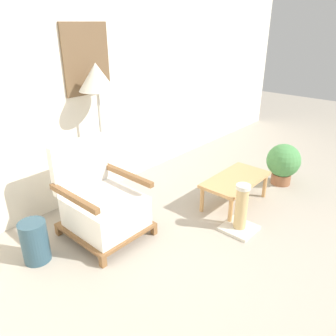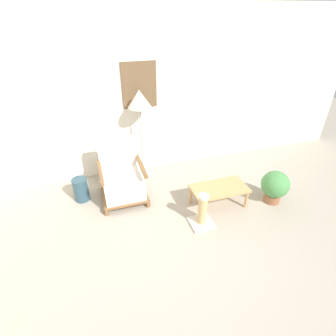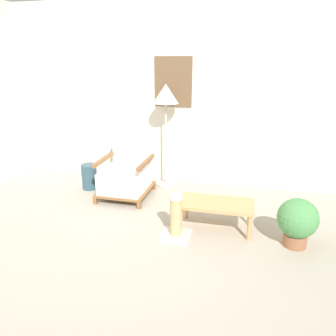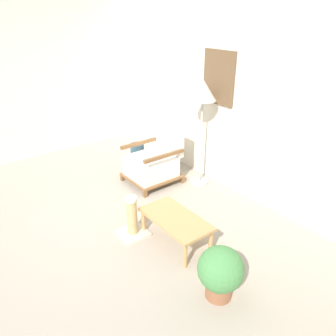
% 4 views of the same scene
% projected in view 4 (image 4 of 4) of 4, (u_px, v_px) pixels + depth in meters
% --- Properties ---
extents(ground_plane, '(14.00, 14.00, 0.00)m').
position_uv_depth(ground_plane, '(93.00, 236.00, 3.82)').
color(ground_plane, '#A89E8E').
extents(wall_back, '(8.00, 0.09, 2.70)m').
position_uv_depth(wall_back, '(229.00, 94.00, 4.40)').
color(wall_back, silver).
rests_on(wall_back, ground_plane).
extents(wall_left, '(0.06, 8.00, 2.70)m').
position_uv_depth(wall_left, '(38.00, 78.00, 5.47)').
color(wall_left, silver).
rests_on(wall_left, ground_plane).
extents(armchair, '(0.68, 0.74, 0.90)m').
position_uv_depth(armchair, '(154.00, 162.00, 4.91)').
color(armchair, brown).
rests_on(armchair, ground_plane).
extents(floor_lamp, '(0.37, 0.37, 1.54)m').
position_uv_depth(floor_lamp, '(203.00, 97.00, 4.44)').
color(floor_lamp, '#B7B2A8').
rests_on(floor_lamp, ground_plane).
extents(coffee_table, '(0.84, 0.44, 0.33)m').
position_uv_depth(coffee_table, '(176.00, 221.00, 3.60)').
color(coffee_table, tan).
rests_on(coffee_table, ground_plane).
extents(vase, '(0.23, 0.23, 0.38)m').
position_uv_depth(vase, '(137.00, 154.00, 5.48)').
color(vase, '#2D4C5B').
rests_on(vase, ground_plane).
extents(potted_plant, '(0.42, 0.42, 0.53)m').
position_uv_depth(potted_plant, '(220.00, 271.00, 2.90)').
color(potted_plant, '#935B3D').
rests_on(potted_plant, ground_plane).
extents(scratching_post, '(0.32, 0.32, 0.50)m').
position_uv_depth(scratching_post, '(132.00, 220.00, 3.76)').
color(scratching_post, beige).
rests_on(scratching_post, ground_plane).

